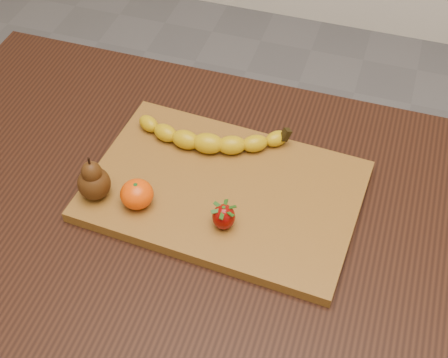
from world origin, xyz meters
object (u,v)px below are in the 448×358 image
(table, at_px, (168,231))
(mandarin, at_px, (137,194))
(pear, at_px, (93,177))
(cutting_board, at_px, (224,191))

(table, bearing_deg, mandarin, -121.59)
(pear, relative_size, mandarin, 1.56)
(cutting_board, relative_size, mandarin, 8.21)
(table, xyz_separation_m, mandarin, (-0.03, -0.04, 0.14))
(pear, bearing_deg, cutting_board, 22.18)
(cutting_board, bearing_deg, table, -157.40)
(pear, bearing_deg, table, 24.94)
(cutting_board, distance_m, pear, 0.22)
(pear, height_order, mandarin, pear)
(table, distance_m, cutting_board, 0.15)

